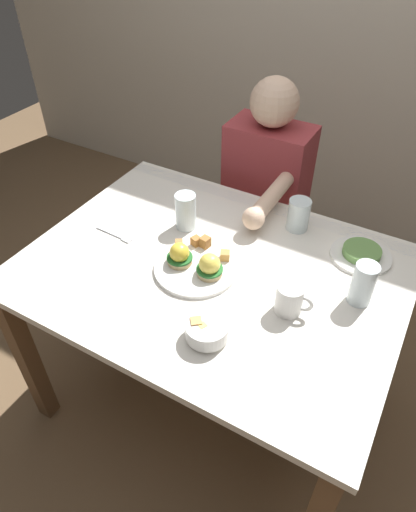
# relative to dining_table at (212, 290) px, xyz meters

# --- Properties ---
(ground_plane) EXTENTS (6.00, 6.00, 0.00)m
(ground_plane) POSITION_rel_dining_table_xyz_m (0.00, 0.00, -0.63)
(ground_plane) COLOR brown
(dining_table) EXTENTS (1.20, 0.90, 0.74)m
(dining_table) POSITION_rel_dining_table_xyz_m (0.00, 0.00, 0.00)
(dining_table) COLOR white
(dining_table) RESTS_ON ground_plane
(eggs_benedict_plate) EXTENTS (0.27, 0.27, 0.09)m
(eggs_benedict_plate) POSITION_rel_dining_table_xyz_m (-0.04, -0.04, 0.13)
(eggs_benedict_plate) COLOR white
(eggs_benedict_plate) RESTS_ON dining_table
(fruit_bowl) EXTENTS (0.12, 0.12, 0.06)m
(fruit_bowl) POSITION_rel_dining_table_xyz_m (0.13, -0.26, 0.14)
(fruit_bowl) COLOR white
(fruit_bowl) RESTS_ON dining_table
(coffee_mug) EXTENTS (0.11, 0.08, 0.09)m
(coffee_mug) POSITION_rel_dining_table_xyz_m (0.28, -0.05, 0.16)
(coffee_mug) COLOR white
(coffee_mug) RESTS_ON dining_table
(fork) EXTENTS (0.16, 0.03, 0.00)m
(fork) POSITION_rel_dining_table_xyz_m (-0.37, -0.03, 0.11)
(fork) COLOR silver
(fork) RESTS_ON dining_table
(water_glass_near) EXTENTS (0.07, 0.07, 0.13)m
(water_glass_near) POSITION_rel_dining_table_xyz_m (-0.19, 0.14, 0.16)
(water_glass_near) COLOR silver
(water_glass_near) RESTS_ON dining_table
(water_glass_far) EXTENTS (0.07, 0.07, 0.14)m
(water_glass_far) POSITION_rel_dining_table_xyz_m (0.45, 0.09, 0.17)
(water_glass_far) COLOR silver
(water_glass_far) RESTS_ON dining_table
(water_glass_extra) EXTENTS (0.08, 0.08, 0.12)m
(water_glass_extra) POSITION_rel_dining_table_xyz_m (0.16, 0.33, 0.16)
(water_glass_extra) COLOR silver
(water_glass_extra) RESTS_ON dining_table
(side_plate) EXTENTS (0.20, 0.20, 0.04)m
(side_plate) POSITION_rel_dining_table_xyz_m (0.40, 0.29, 0.12)
(side_plate) COLOR white
(side_plate) RESTS_ON dining_table
(diner_person) EXTENTS (0.34, 0.54, 1.14)m
(diner_person) POSITION_rel_dining_table_xyz_m (-0.08, 0.60, 0.02)
(diner_person) COLOR #33333D
(diner_person) RESTS_ON ground_plane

